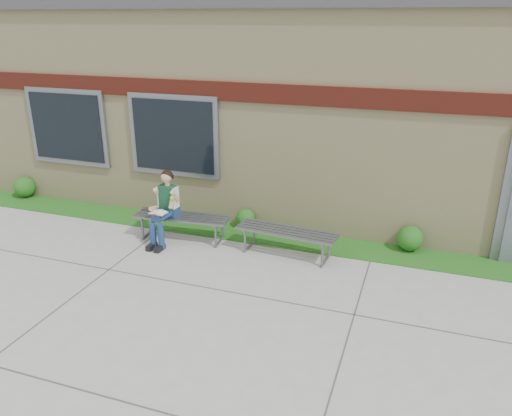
% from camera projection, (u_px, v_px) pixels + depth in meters
% --- Properties ---
extents(ground, '(80.00, 80.00, 0.00)m').
position_uv_depth(ground, '(275.00, 321.00, 6.79)').
color(ground, '#9E9E99').
rests_on(ground, ground).
extents(grass_strip, '(16.00, 0.80, 0.02)m').
position_uv_depth(grass_strip, '(317.00, 243.00, 9.08)').
color(grass_strip, '#285516').
rests_on(grass_strip, ground).
extents(school_building, '(16.20, 6.22, 4.20)m').
position_uv_depth(school_building, '(354.00, 100.00, 11.31)').
color(school_building, beige).
rests_on(school_building, ground).
extents(bench_left, '(1.81, 0.65, 0.46)m').
position_uv_depth(bench_left, '(182.00, 221.00, 9.17)').
color(bench_left, slate).
rests_on(bench_left, ground).
extents(bench_right, '(1.79, 0.63, 0.46)m').
position_uv_depth(bench_right, '(287.00, 236.00, 8.55)').
color(bench_right, slate).
rests_on(bench_right, ground).
extents(girl, '(0.47, 0.80, 1.33)m').
position_uv_depth(girl, '(165.00, 206.00, 8.93)').
color(girl, navy).
rests_on(girl, ground).
extents(shrub_west, '(0.47, 0.47, 0.47)m').
position_uv_depth(shrub_west, '(25.00, 187.00, 11.31)').
color(shrub_west, '#285516').
rests_on(shrub_west, grass_strip).
extents(shrub_mid, '(0.37, 0.37, 0.37)m').
position_uv_depth(shrub_mid, '(246.00, 218.00, 9.68)').
color(shrub_mid, '#285516').
rests_on(shrub_mid, grass_strip).
extents(shrub_east, '(0.45, 0.45, 0.45)m').
position_uv_depth(shrub_east, '(410.00, 238.00, 8.72)').
color(shrub_east, '#285516').
rests_on(shrub_east, grass_strip).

